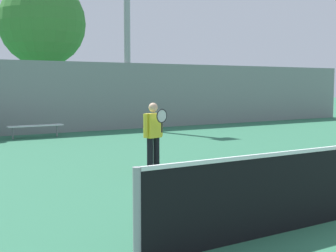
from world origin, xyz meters
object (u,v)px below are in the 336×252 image
tennis_player (153,133)px  light_pole_far_right (127,14)px  bench_courtside_near (35,126)px  tree_green_tall (42,23)px

tennis_player → light_pole_far_right: (4.25, 9.57, 4.15)m
bench_courtside_near → tree_green_tall: size_ratio=0.28×
bench_courtside_near → light_pole_far_right: (4.53, 1.36, 4.61)m
light_pole_far_right → tennis_player: bearing=-113.9°
bench_courtside_near → light_pole_far_right: 6.60m
light_pole_far_right → tree_green_tall: (-2.11, 5.29, 0.02)m
bench_courtside_near → tennis_player: bearing=-88.1°
tennis_player → light_pole_far_right: light_pole_far_right is taller
tennis_player → bench_courtside_near: tennis_player is taller
bench_courtside_near → tree_green_tall: tree_green_tall is taller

